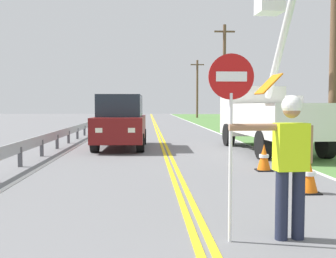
{
  "coord_description": "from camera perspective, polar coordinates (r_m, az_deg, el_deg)",
  "views": [
    {
      "loc": [
        -0.69,
        -0.13,
        1.7
      ],
      "look_at": [
        -0.25,
        8.31,
        1.2
      ],
      "focal_mm": 43.04,
      "sensor_mm": 36.0,
      "label": 1
    }
  ],
  "objects": [
    {
      "name": "utility_pole_mid",
      "position": [
        35.85,
        7.97,
        7.9
      ],
      "size": [
        1.8,
        0.28,
        8.69
      ],
      "color": "brown",
      "rests_on": "ground"
    },
    {
      "name": "utility_pole_near",
      "position": [
        14.84,
        22.54,
        13.9
      ],
      "size": [
        1.8,
        0.28,
        8.58
      ],
      "color": "brown",
      "rests_on": "ground"
    },
    {
      "name": "centerline_yellow_left",
      "position": [
        20.21,
        -1.25,
        -1.41
      ],
      "size": [
        0.11,
        110.0,
        0.01
      ],
      "primitive_type": "cube",
      "color": "yellow",
      "rests_on": "ground"
    },
    {
      "name": "centerline_yellow_right",
      "position": [
        20.21,
        -0.74,
        -1.41
      ],
      "size": [
        0.11,
        110.0,
        0.01
      ],
      "primitive_type": "cube",
      "color": "yellow",
      "rests_on": "ground"
    },
    {
      "name": "utility_pole_far",
      "position": [
        54.21,
        4.16,
        5.85
      ],
      "size": [
        1.8,
        0.28,
        7.68
      ],
      "color": "brown",
      "rests_on": "ground"
    },
    {
      "name": "guardrail_left_shoulder",
      "position": [
        17.34,
        -14.63,
        -0.62
      ],
      "size": [
        0.1,
        32.0,
        0.71
      ],
      "color": "#9EA0A3",
      "rests_on": "ground"
    },
    {
      "name": "edge_line_left",
      "position": [
        20.41,
        -11.15,
        -1.43
      ],
      "size": [
        0.12,
        110.0,
        0.01
      ],
      "primitive_type": "cube",
      "color": "silver",
      "rests_on": "ground"
    },
    {
      "name": "utility_bucket_truck",
      "position": [
        15.64,
        13.89,
        2.3
      ],
      "size": [
        2.67,
        6.91,
        5.89
      ],
      "color": "white",
      "rests_on": "ground"
    },
    {
      "name": "edge_line_right",
      "position": [
        20.65,
        9.05,
        -1.35
      ],
      "size": [
        0.12,
        110.0,
        0.01
      ],
      "primitive_type": "cube",
      "color": "silver",
      "rests_on": "ground"
    },
    {
      "name": "traffic_cone_mid",
      "position": [
        10.74,
        13.44,
        -4.0
      ],
      "size": [
        0.4,
        0.4,
        0.7
      ],
      "color": "orange",
      "rests_on": "ground"
    },
    {
      "name": "traffic_cone_lead",
      "position": [
        8.27,
        19.31,
        -6.3
      ],
      "size": [
        0.4,
        0.4,
        0.7
      ],
      "color": "orange",
      "rests_on": "ground"
    },
    {
      "name": "oncoming_suv_nearest",
      "position": [
        15.99,
        -6.69,
        1.08
      ],
      "size": [
        1.99,
        4.64,
        2.1
      ],
      "color": "maroon",
      "rests_on": "ground"
    },
    {
      "name": "flagger_worker",
      "position": [
        5.29,
        16.9,
        -3.88
      ],
      "size": [
        1.09,
        0.27,
        1.83
      ],
      "color": "#1E2338",
      "rests_on": "ground"
    },
    {
      "name": "stop_sign_paddle",
      "position": [
        4.99,
        8.91,
        3.42
      ],
      "size": [
        0.56,
        0.04,
        2.33
      ],
      "color": "silver",
      "rests_on": "ground"
    }
  ]
}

